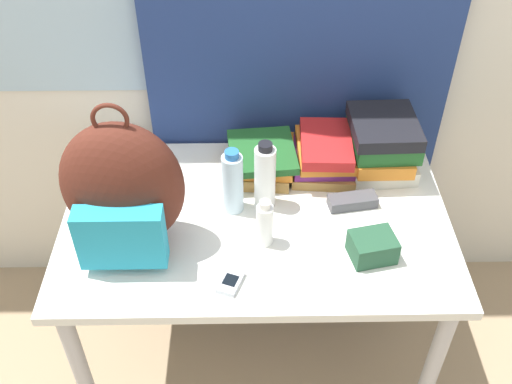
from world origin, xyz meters
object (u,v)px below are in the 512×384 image
at_px(book_stack_right, 382,144).
at_px(water_bottle, 233,183).
at_px(book_stack_left, 263,158).
at_px(sunglasses_case, 352,201).
at_px(backpack, 123,191).
at_px(sports_bottle, 265,177).
at_px(cell_phone, 231,282).
at_px(sunscreen_bottle, 265,224).
at_px(camera_pouch, 372,247).
at_px(book_stack_center, 325,154).

distance_m(book_stack_right, water_bottle, 0.51).
relative_size(book_stack_left, sunglasses_case, 1.68).
bearing_deg(backpack, sports_bottle, 21.68).
height_order(book_stack_right, sports_bottle, sports_bottle).
bearing_deg(cell_phone, backpack, 150.34).
xyz_separation_m(sunscreen_bottle, sunglasses_case, (0.28, 0.15, -0.06)).
bearing_deg(sports_bottle, book_stack_right, 23.80).
bearing_deg(sports_bottle, sunglasses_case, -2.58).
bearing_deg(sunglasses_case, book_stack_right, 58.67).
xyz_separation_m(book_stack_left, camera_pouch, (0.30, -0.39, -0.01)).
bearing_deg(backpack, book_stack_left, 39.46).
height_order(backpack, sports_bottle, backpack).
xyz_separation_m(book_stack_right, sunscreen_bottle, (-0.39, -0.33, -0.03)).
xyz_separation_m(backpack, book_stack_left, (0.39, 0.32, -0.15)).
relative_size(water_bottle, cell_phone, 2.20).
height_order(backpack, sunglasses_case, backpack).
height_order(backpack, book_stack_right, backpack).
height_order(sports_bottle, sunglasses_case, sports_bottle).
bearing_deg(book_stack_center, camera_pouch, -75.88).
bearing_deg(book_stack_center, book_stack_right, 1.10).
height_order(sports_bottle, camera_pouch, sports_bottle).
height_order(book_stack_center, water_bottle, water_bottle).
distance_m(book_stack_right, sunscreen_bottle, 0.51).
xyz_separation_m(sports_bottle, sunscreen_bottle, (-0.00, -0.16, -0.04)).
relative_size(cell_phone, camera_pouch, 0.72).
relative_size(book_stack_center, sunscreen_bottle, 1.63).
relative_size(book_stack_left, water_bottle, 1.19).
bearing_deg(book_stack_center, sunscreen_bottle, -121.91).
distance_m(book_stack_left, water_bottle, 0.21).
relative_size(sports_bottle, sunglasses_case, 1.49).
bearing_deg(book_stack_center, water_bottle, -148.19).
bearing_deg(camera_pouch, book_stack_center, 104.12).
distance_m(backpack, camera_pouch, 0.71).
bearing_deg(water_bottle, sunglasses_case, 1.07).
bearing_deg(book_stack_left, book_stack_center, 0.27).
height_order(backpack, camera_pouch, backpack).
bearing_deg(backpack, cell_phone, -29.66).
height_order(backpack, sunscreen_bottle, backpack).
height_order(book_stack_left, sunglasses_case, book_stack_left).
xyz_separation_m(sunscreen_bottle, cell_phone, (-0.10, -0.16, -0.07)).
bearing_deg(book_stack_right, book_stack_center, -178.90).
relative_size(backpack, camera_pouch, 3.34).
bearing_deg(sports_bottle, book_stack_left, 90.88).
xyz_separation_m(backpack, book_stack_right, (0.77, 0.32, -0.10)).
height_order(book_stack_right, water_bottle, water_bottle).
distance_m(water_bottle, sunscreen_bottle, 0.17).
height_order(book_stack_right, sunscreen_bottle, book_stack_right).
bearing_deg(water_bottle, book_stack_left, 62.76).
bearing_deg(cell_phone, book_stack_left, 78.51).
bearing_deg(camera_pouch, backpack, 174.34).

